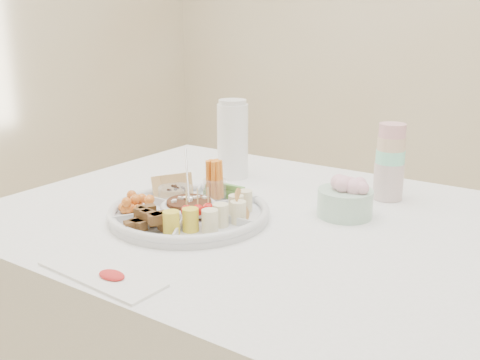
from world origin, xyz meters
The scene contains 12 objects.
party_tray centered at (-0.24, -0.12, 0.78)m, with size 0.38×0.38×0.04m, color silver.
bean_dip centered at (-0.24, -0.12, 0.79)m, with size 0.11×0.11×0.04m, color #512613.
tortillas centered at (-0.12, -0.06, 0.80)m, with size 0.09×0.09×0.05m, color #B07C4F, non-canonical shape.
carrot_cucumber centered at (-0.23, 0.01, 0.82)m, with size 0.12×0.12×0.11m, color orange, non-canonical shape.
pita_raisins centered at (-0.35, -0.05, 0.80)m, with size 0.12×0.12×0.07m, color tan, non-canonical shape.
cherries centered at (-0.35, -0.18, 0.79)m, with size 0.11×0.11×0.04m, color orange, non-canonical shape.
granola_chunks centered at (-0.24, -0.25, 0.79)m, with size 0.11×0.11×0.05m, color #4C381D, non-canonical shape.
banana_tomato centered at (-0.13, -0.19, 0.82)m, with size 0.12×0.12×0.10m, color #EDD765, non-canonical shape.
cup_stack centered at (0.11, 0.29, 0.87)m, with size 0.08×0.08×0.22m, color white.
thermos centered at (-0.36, 0.24, 0.88)m, with size 0.09×0.09×0.24m, color white.
flower_bowl centered at (0.07, 0.10, 0.81)m, with size 0.13×0.13×0.10m, color #A8E4BF.
placemat centered at (-0.18, -0.45, 0.76)m, with size 0.27×0.09×0.01m, color silver.
Camera 1 is at (0.54, -1.06, 1.21)m, focal length 40.00 mm.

